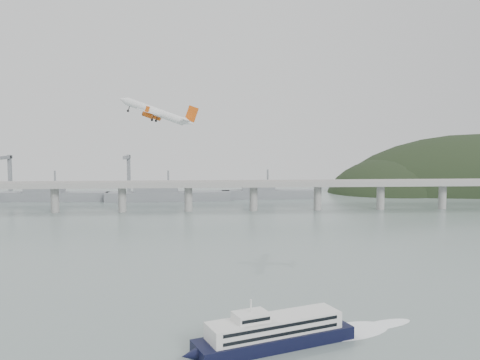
{
  "coord_description": "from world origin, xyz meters",
  "views": [
    {
      "loc": [
        -15.91,
        -186.88,
        56.46
      ],
      "look_at": [
        0.0,
        55.0,
        36.0
      ],
      "focal_mm": 38.0,
      "sensor_mm": 36.0,
      "label": 1
    }
  ],
  "objects": [
    {
      "name": "ground",
      "position": [
        0.0,
        0.0,
        0.0
      ],
      "size": [
        900.0,
        900.0,
        0.0
      ],
      "primitive_type": "plane",
      "color": "slate",
      "rests_on": "ground"
    },
    {
      "name": "bridge",
      "position": [
        -1.15,
        200.0,
        17.65
      ],
      "size": [
        800.0,
        22.0,
        23.9
      ],
      "color": "gray",
      "rests_on": "ground"
    },
    {
      "name": "distant_fleet",
      "position": [
        -155.36,
        265.08,
        6.22
      ],
      "size": [
        453.0,
        60.9,
        40.0
      ],
      "color": "slate",
      "rests_on": "ground"
    },
    {
      "name": "ferry",
      "position": [
        2.23,
        -54.4,
        3.78
      ],
      "size": [
        70.81,
        32.91,
        13.96
      ],
      "rotation": [
        0.0,
        0.0,
        0.36
      ],
      "color": "black",
      "rests_on": "ground"
    },
    {
      "name": "airliner",
      "position": [
        -40.15,
        64.04,
        68.55
      ],
      "size": [
        40.65,
        37.61,
        16.7
      ],
      "rotation": [
        0.05,
        -0.34,
        2.88
      ],
      "color": "white",
      "rests_on": "ground"
    }
  ]
}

